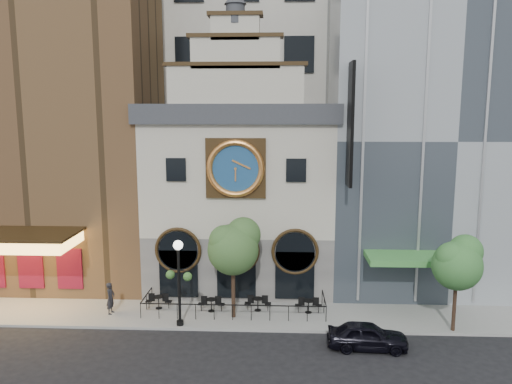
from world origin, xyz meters
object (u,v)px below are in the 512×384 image
at_px(bistro_2, 258,303).
at_px(tree_right, 458,262).
at_px(pedestrian, 111,298).
at_px(tree_left, 234,245).
at_px(car_right, 367,336).
at_px(lamppost, 179,273).
at_px(bistro_1, 211,304).
at_px(bistro_3, 309,305).
at_px(bistro_0, 159,301).

relative_size(bistro_2, tree_right, 0.30).
relative_size(pedestrian, tree_left, 0.32).
distance_m(car_right, lamppost, 10.48).
height_order(bistro_1, bistro_2, same).
height_order(bistro_3, pedestrian, pedestrian).
bearing_deg(tree_left, bistro_2, 35.57).
xyz_separation_m(bistro_3, pedestrian, (-11.62, -0.62, 0.48)).
xyz_separation_m(bistro_0, bistro_1, (3.23, -0.30, 0.00)).
distance_m(pedestrian, tree_left, 8.02).
distance_m(bistro_0, bistro_1, 3.24).
distance_m(bistro_3, tree_right, 8.70).
xyz_separation_m(car_right, tree_left, (-7.05, 3.35, 3.73)).
height_order(bistro_2, lamppost, lamppost).
bearing_deg(bistro_1, tree_left, -25.79).
relative_size(bistro_0, bistro_1, 1.00).
bearing_deg(bistro_3, tree_right, -14.57).
bearing_deg(tree_right, car_right, -157.50).
relative_size(bistro_1, tree_left, 0.27).
relative_size(bistro_0, lamppost, 0.33).
relative_size(lamppost, tree_right, 0.92).
bearing_deg(bistro_0, pedestrian, -161.80).
bearing_deg(tree_left, bistro_1, 154.21).
bearing_deg(bistro_2, bistro_0, 179.54).
distance_m(bistro_0, tree_left, 6.10).
xyz_separation_m(bistro_2, tree_left, (-1.32, -0.94, 3.80)).
relative_size(pedestrian, lamppost, 0.39).
distance_m(bistro_2, car_right, 7.16).
xyz_separation_m(car_right, tree_right, (5.02, 2.08, 3.32)).
xyz_separation_m(bistro_1, tree_left, (1.44, -0.70, 3.80)).
bearing_deg(bistro_3, bistro_1, -179.47).
bearing_deg(bistro_0, bistro_2, -0.46).
bearing_deg(pedestrian, tree_right, -88.92).
distance_m(bistro_3, tree_left, 5.81).
bearing_deg(bistro_1, bistro_3, 0.53).
bearing_deg(car_right, lamppost, 81.04).
distance_m(bistro_1, bistro_3, 5.76).
relative_size(bistro_1, lamppost, 0.33).
bearing_deg(lamppost, bistro_2, 44.04).
bearing_deg(car_right, pedestrian, 79.02).
height_order(bistro_1, car_right, car_right).
bearing_deg(bistro_2, lamppost, -152.14).
height_order(lamppost, tree_left, tree_left).
bearing_deg(tree_right, lamppost, -179.87).
xyz_separation_m(bistro_1, car_right, (8.50, -4.04, 0.07)).
height_order(bistro_3, tree_left, tree_left).
xyz_separation_m(bistro_1, bistro_2, (2.76, 0.25, 0.00)).
bearing_deg(car_right, bistro_1, 67.18).
bearing_deg(car_right, bistro_2, 55.84).
bearing_deg(bistro_1, lamppost, -126.64).
bearing_deg(tree_left, car_right, -25.38).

